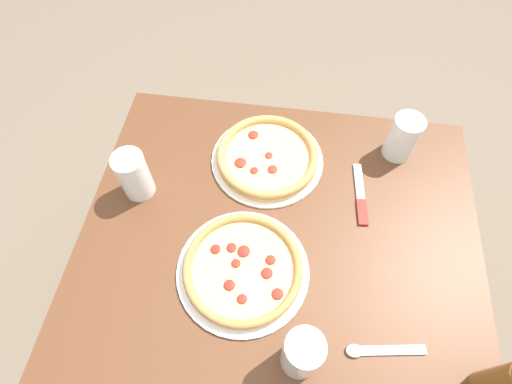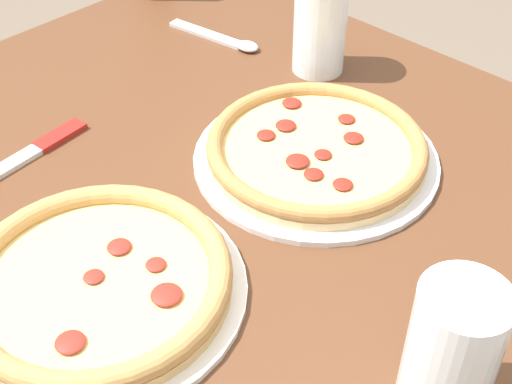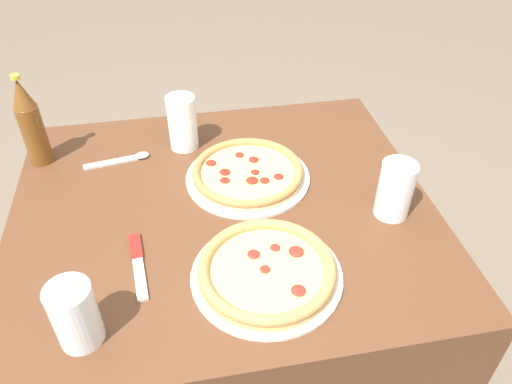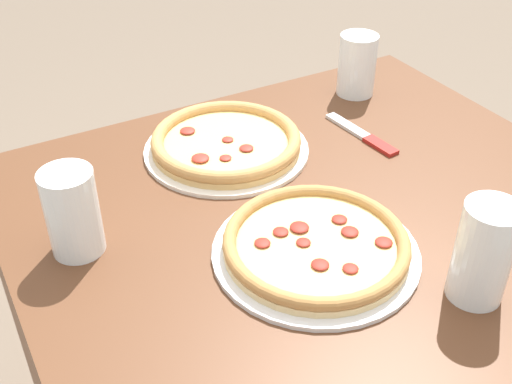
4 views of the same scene
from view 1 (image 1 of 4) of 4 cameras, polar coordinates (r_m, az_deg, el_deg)
The scene contains 9 objects.
ground_plane at distance 1.71m, azimuth 2.10°, elevation -17.03°, with size 8.00×8.00×0.00m, color #6B5B4C.
table at distance 1.36m, azimuth 2.60°, elevation -13.25°, with size 1.01×0.90×0.73m.
pizza_salami at distance 1.12m, azimuth 1.73°, elevation 5.06°, with size 0.32×0.32×0.04m.
pizza_pepperoni at distance 0.97m, azimuth -1.78°, elevation -10.91°, with size 0.32×0.32×0.04m.
glass_lemonade at distance 1.08m, azimuth -16.90°, elevation 2.18°, with size 0.08×0.08×0.14m.
glass_mango_juice at distance 0.87m, azimuth 6.68°, elevation -22.04°, with size 0.08×0.08×0.15m.
glass_iced_tea at distance 1.18m, azimuth 20.25°, elevation 7.17°, with size 0.08×0.08×0.13m.
knife at distance 1.11m, azimuth 14.79°, elevation -0.65°, with size 0.04×0.19×0.01m.
spoon at distance 0.97m, azimuth 16.79°, elevation -20.88°, with size 0.18×0.05×0.01m.
Camera 1 is at (0.00, 0.42, 1.66)m, focal length 28.00 mm.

